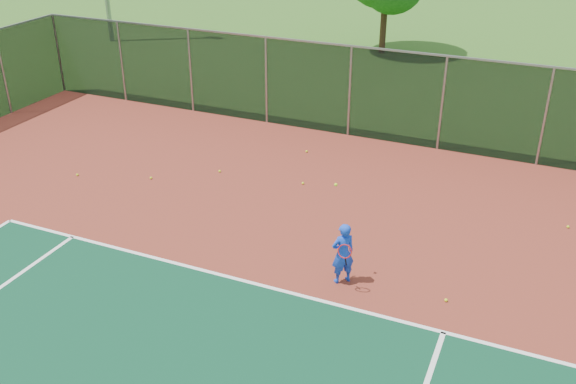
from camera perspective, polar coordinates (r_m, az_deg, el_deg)
name	(u,v)px	position (r m, az deg, el deg)	size (l,w,h in m)	color
court_apron	(329,337)	(12.63, 3.63, -12.75)	(30.00, 20.00, 0.02)	maroon
fence_back	(442,103)	(20.51, 13.55, 7.73)	(30.00, 0.06, 3.03)	black
tennis_player	(343,253)	(13.71, 4.90, -5.45)	(0.61, 0.72, 2.28)	blue
practice_ball_1	(77,175)	(19.64, -18.22, 1.47)	(0.07, 0.07, 0.07)	#D4F01B
practice_ball_2	(220,171)	(18.99, -6.10, 1.86)	(0.07, 0.07, 0.07)	#D4F01B
practice_ball_3	(151,178)	(18.89, -12.09, 1.24)	(0.07, 0.07, 0.07)	#D4F01B
practice_ball_4	(303,183)	(18.16, 1.33, 0.79)	(0.07, 0.07, 0.07)	#D4F01B
practice_ball_5	(568,227)	(17.45, 23.63, -2.84)	(0.07, 0.07, 0.07)	#D4F01B
practice_ball_6	(446,300)	(13.84, 13.87, -9.32)	(0.07, 0.07, 0.07)	#D4F01B
practice_ball_7	(307,151)	(20.23, 1.66, 3.64)	(0.07, 0.07, 0.07)	#D4F01B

